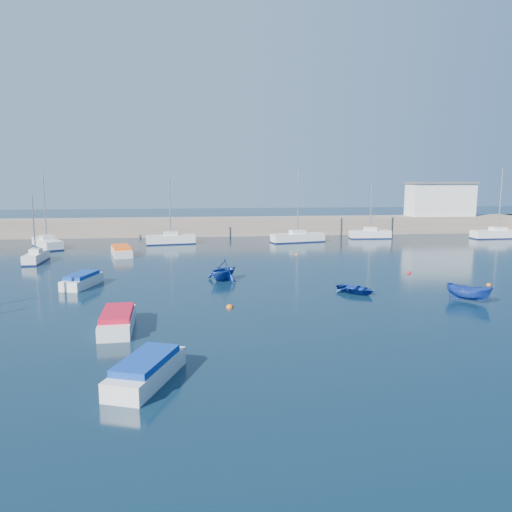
{
  "coord_description": "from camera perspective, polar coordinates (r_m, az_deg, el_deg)",
  "views": [
    {
      "loc": [
        -7.66,
        -29.1,
        8.78
      ],
      "look_at": [
        -2.63,
        15.42,
        1.6
      ],
      "focal_mm": 35.0,
      "sensor_mm": 36.0,
      "label": 1
    }
  ],
  "objects": [
    {
      "name": "motorboat_2",
      "position": [
        57.85,
        -15.13,
        0.57
      ],
      "size": [
        3.15,
        5.63,
        1.1
      ],
      "rotation": [
        0.0,
        0.0,
        0.25
      ],
      "color": "silver",
      "rests_on": "ground"
    },
    {
      "name": "sailboat_8",
      "position": [
        79.3,
        25.92,
        2.3
      ],
      "size": [
        7.68,
        2.51,
        9.88
      ],
      "rotation": [
        0.0,
        0.0,
        1.62
      ],
      "color": "silver",
      "rests_on": "ground"
    },
    {
      "name": "buoy_0",
      "position": [
        33.9,
        -3.03,
        -5.92
      ],
      "size": [
        0.49,
        0.49,
        0.49
      ],
      "primitive_type": "sphere",
      "color": "#CE530A",
      "rests_on": "ground"
    },
    {
      "name": "dinghy_right",
      "position": [
        38.52,
        23.15,
        -3.89
      ],
      "size": [
        3.05,
        3.1,
        1.22
      ],
      "primitive_type": "imported",
      "rotation": [
        0.0,
        0.0,
        0.77
      ],
      "color": "navy",
      "rests_on": "ground"
    },
    {
      "name": "dinghy_center",
      "position": [
        38.69,
        11.32,
        -3.7
      ],
      "size": [
        3.67,
        3.82,
        0.64
      ],
      "primitive_type": "imported",
      "rotation": [
        0.0,
        0.0,
        0.67
      ],
      "color": "navy",
      "rests_on": "ground"
    },
    {
      "name": "buoy_1",
      "position": [
        47.68,
        17.05,
        -1.91
      ],
      "size": [
        0.4,
        0.4,
        0.4
      ],
      "primitive_type": "sphere",
      "color": "red",
      "rests_on": "ground"
    },
    {
      "name": "buoy_3",
      "position": [
        56.35,
        4.68,
        0.11
      ],
      "size": [
        0.39,
        0.39,
        0.39
      ],
      "primitive_type": "sphere",
      "color": "#CE530A",
      "rests_on": "ground"
    },
    {
      "name": "motorboat_3",
      "position": [
        22.53,
        -12.41,
        -12.6
      ],
      "size": [
        3.24,
        5.12,
        1.13
      ],
      "rotation": [
        0.0,
        0.0,
        -0.35
      ],
      "color": "silver",
      "rests_on": "ground"
    },
    {
      "name": "motorboat_0",
      "position": [
        30.23,
        -15.55,
        -7.09
      ],
      "size": [
        2.03,
        5.07,
        1.11
      ],
      "rotation": [
        0.0,
        0.0,
        0.06
      ],
      "color": "silver",
      "rests_on": "ground"
    },
    {
      "name": "sailboat_7",
      "position": [
        72.98,
        12.91,
        2.47
      ],
      "size": [
        5.84,
        1.85,
        7.79
      ],
      "rotation": [
        0.0,
        0.0,
        1.53
      ],
      "color": "silver",
      "rests_on": "ground"
    },
    {
      "name": "sailboat_6",
      "position": [
        67.46,
        4.78,
        2.14
      ],
      "size": [
        7.46,
        3.52,
        9.41
      ],
      "rotation": [
        0.0,
        0.0,
        1.79
      ],
      "color": "silver",
      "rests_on": "ground"
    },
    {
      "name": "back_wall",
      "position": [
        75.86,
        -0.62,
        3.44
      ],
      "size": [
        96.0,
        4.5,
        2.6
      ],
      "primitive_type": "cube",
      "color": "#7D6D5F",
      "rests_on": "ground"
    },
    {
      "name": "buoy_2",
      "position": [
        44.81,
        25.06,
        -3.07
      ],
      "size": [
        0.39,
        0.39,
        0.39
      ],
      "primitive_type": "sphere",
      "color": "#CE530A",
      "rests_on": "ground"
    },
    {
      "name": "harbor_office",
      "position": [
        84.1,
        20.29,
        6.04
      ],
      "size": [
        10.0,
        4.0,
        5.0
      ],
      "primitive_type": "cube",
      "color": "silver",
      "rests_on": "back_wall"
    },
    {
      "name": "dinghy_left",
      "position": [
        42.57,
        -3.76,
        -1.6
      ],
      "size": [
        4.42,
        4.47,
        1.78
      ],
      "primitive_type": "imported",
      "rotation": [
        0.0,
        0.0,
        -0.72
      ],
      "color": "navy",
      "rests_on": "ground"
    },
    {
      "name": "ground",
      "position": [
        31.35,
        8.03,
        -7.25
      ],
      "size": [
        220.0,
        220.0,
        0.0
      ],
      "primitive_type": "plane",
      "color": "black",
      "rests_on": "ground"
    },
    {
      "name": "sailboat_5",
      "position": [
        66.18,
        -9.71,
        1.92
      ],
      "size": [
        6.47,
        2.7,
        8.38
      ],
      "rotation": [
        0.0,
        0.0,
        1.73
      ],
      "color": "silver",
      "rests_on": "ground"
    },
    {
      "name": "motorboat_1",
      "position": [
        42.52,
        -19.27,
        -2.63
      ],
      "size": [
        2.67,
        4.66,
        1.08
      ],
      "rotation": [
        0.0,
        0.0,
        -0.27
      ],
      "color": "silver",
      "rests_on": "ground"
    },
    {
      "name": "sailboat_3",
      "position": [
        56.18,
        -23.84,
        -0.09
      ],
      "size": [
        1.54,
        5.09,
        6.82
      ],
      "rotation": [
        0.0,
        0.0,
        0.02
      ],
      "color": "silver",
      "rests_on": "ground"
    },
    {
      "name": "sailboat_4",
      "position": [
        66.99,
        -22.75,
        1.38
      ],
      "size": [
        5.27,
        7.04,
        9.16
      ],
      "rotation": [
        0.0,
        0.0,
        0.53
      ],
      "color": "silver",
      "rests_on": "ground"
    }
  ]
}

